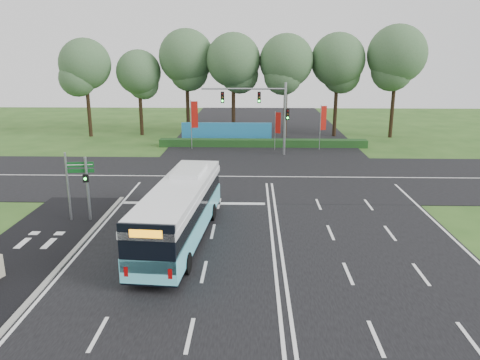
% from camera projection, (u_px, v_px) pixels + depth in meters
% --- Properties ---
extents(ground, '(120.00, 120.00, 0.00)m').
position_uv_depth(ground, '(272.00, 233.00, 26.23)').
color(ground, '#294F1A').
rests_on(ground, ground).
extents(road_main, '(20.00, 120.00, 0.04)m').
position_uv_depth(road_main, '(272.00, 232.00, 26.23)').
color(road_main, black).
rests_on(road_main, ground).
extents(road_cross, '(120.00, 14.00, 0.05)m').
position_uv_depth(road_cross, '(266.00, 177.00, 37.79)').
color(road_cross, black).
rests_on(road_cross, ground).
extents(bike_path, '(5.00, 18.00, 0.06)m').
position_uv_depth(bike_path, '(27.00, 252.00, 23.66)').
color(bike_path, black).
rests_on(bike_path, ground).
extents(kerb_strip, '(0.25, 18.00, 0.12)m').
position_uv_depth(kerb_strip, '(74.00, 252.00, 23.59)').
color(kerb_strip, gray).
rests_on(kerb_strip, ground).
extents(city_bus, '(3.39, 11.93, 3.38)m').
position_uv_depth(city_bus, '(180.00, 211.00, 24.63)').
color(city_bus, '#6AE2F5').
rests_on(city_bus, ground).
extents(pedestrian_signal, '(0.34, 0.44, 3.92)m').
position_uv_depth(pedestrian_signal, '(87.00, 187.00, 27.48)').
color(pedestrian_signal, gray).
rests_on(pedestrian_signal, ground).
extents(street_sign, '(1.63, 0.28, 4.19)m').
position_uv_depth(street_sign, '(73.00, 179.00, 27.40)').
color(street_sign, gray).
rests_on(street_sign, ground).
extents(banner_flag_left, '(0.74, 0.17, 5.06)m').
position_uv_depth(banner_flag_left, '(194.00, 118.00, 47.71)').
color(banner_flag_left, gray).
rests_on(banner_flag_left, ground).
extents(banner_flag_mid, '(0.57, 0.21, 3.97)m').
position_uv_depth(banner_flag_mid, '(277.00, 125.00, 47.47)').
color(banner_flag_mid, gray).
rests_on(banner_flag_mid, ground).
extents(banner_flag_right, '(0.65, 0.27, 4.60)m').
position_uv_depth(banner_flag_right, '(323.00, 121.00, 47.63)').
color(banner_flag_right, gray).
rests_on(banner_flag_right, ground).
extents(traffic_light_gantry, '(8.41, 0.28, 7.00)m').
position_uv_depth(traffic_light_gantry, '(266.00, 107.00, 44.74)').
color(traffic_light_gantry, gray).
rests_on(traffic_light_gantry, ground).
extents(hedge, '(22.00, 1.20, 0.80)m').
position_uv_depth(hedge, '(263.00, 143.00, 49.74)').
color(hedge, '#163B15').
rests_on(hedge, ground).
extents(blue_hoarding, '(10.00, 0.30, 2.20)m').
position_uv_depth(blue_hoarding, '(227.00, 132.00, 52.06)').
color(blue_hoarding, teal).
rests_on(blue_hoarding, ground).
extents(eucalyptus_row, '(41.92, 7.92, 12.85)m').
position_uv_depth(eucalyptus_row, '(250.00, 60.00, 53.78)').
color(eucalyptus_row, black).
rests_on(eucalyptus_row, ground).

